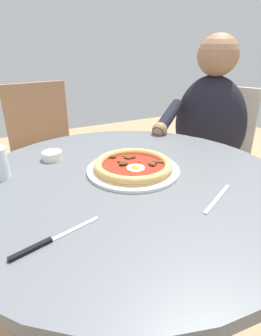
% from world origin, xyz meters
% --- Properties ---
extents(ground_plane, '(6.00, 6.00, 0.02)m').
position_xyz_m(ground_plane, '(0.00, 0.00, -0.01)').
color(ground_plane, tan).
extents(dining_table, '(1.01, 1.01, 0.71)m').
position_xyz_m(dining_table, '(0.00, 0.00, 0.58)').
color(dining_table, '#565B60').
rests_on(dining_table, ground).
extents(pizza_on_plate, '(0.30, 0.30, 0.04)m').
position_xyz_m(pizza_on_plate, '(-0.04, -0.04, 0.73)').
color(pizza_on_plate, white).
rests_on(pizza_on_plate, dining_table).
extents(steak_knife, '(0.21, 0.07, 0.01)m').
position_xyz_m(steak_knife, '(0.29, 0.19, 0.71)').
color(steak_knife, silver).
rests_on(steak_knife, dining_table).
extents(ramekin_capers, '(0.07, 0.07, 0.03)m').
position_xyz_m(ramekin_capers, '(0.17, -0.26, 0.73)').
color(ramekin_capers, white).
rests_on(ramekin_capers, dining_table).
extents(fork_utensil, '(0.16, 0.09, 0.00)m').
position_xyz_m(fork_utensil, '(-0.16, 0.22, 0.71)').
color(fork_utensil, '#BCBCC1').
rests_on(fork_utensil, dining_table).
extents(diner_person, '(0.58, 0.43, 1.14)m').
position_xyz_m(diner_person, '(-0.66, -0.37, 0.51)').
color(diner_person, '#282833').
rests_on(diner_person, ground).
extents(cafe_chair_diner, '(0.57, 0.57, 0.87)m').
position_xyz_m(cafe_chair_diner, '(-0.79, -0.44, 0.52)').
color(cafe_chair_diner, beige).
rests_on(cafe_chair_diner, ground).
extents(cafe_chair_spare_near, '(0.44, 0.44, 0.89)m').
position_xyz_m(cafe_chair_spare_near, '(0.08, -0.91, 0.54)').
color(cafe_chair_spare_near, '#957050').
rests_on(cafe_chair_spare_near, ground).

